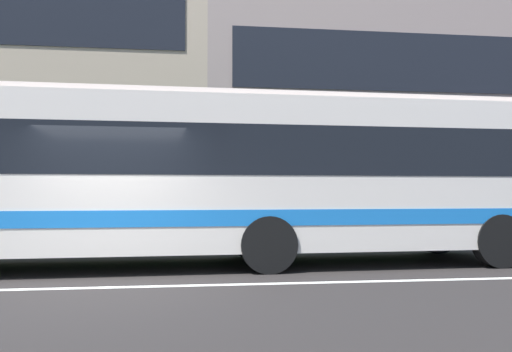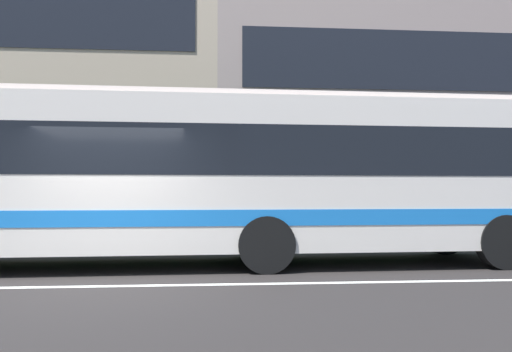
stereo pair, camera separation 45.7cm
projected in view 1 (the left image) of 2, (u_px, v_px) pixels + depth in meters
The scene contains 5 objects.
ground_plane at pixel (101, 288), 7.87m from camera, with size 160.00×160.00×0.00m, color black.
lane_centre_line at pixel (101, 288), 7.87m from camera, with size 60.00×0.16×0.01m, color silver.
hedge_row_far at pixel (27, 230), 13.14m from camera, with size 22.94×1.10×0.95m, color #28592B.
apartment_block_right at pixel (436, 108), 23.18m from camera, with size 20.22×9.17×10.10m.
transit_bus at pixel (218, 173), 10.34m from camera, with size 12.43×2.96×3.24m.
Camera 1 is at (1.22, -8.15, 1.42)m, focal length 37.45 mm.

